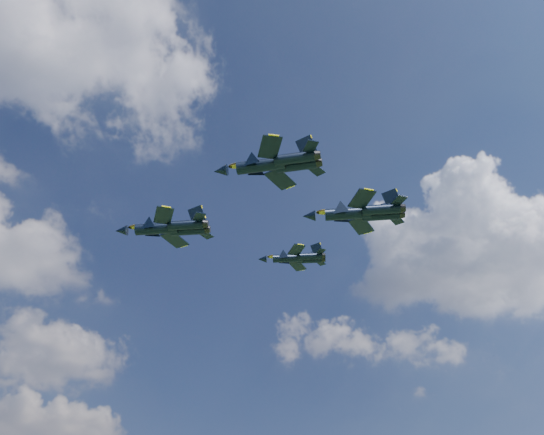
{
  "coord_description": "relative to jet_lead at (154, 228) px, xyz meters",
  "views": [
    {
      "loc": [
        -37.4,
        -74.74,
        3.46
      ],
      "look_at": [
        3.32,
        -0.87,
        58.91
      ],
      "focal_mm": 40.0,
      "sensor_mm": 36.0,
      "label": 1
    }
  ],
  "objects": [
    {
      "name": "jet_lead",
      "position": [
        0.0,
        0.0,
        0.0
      ],
      "size": [
        16.45,
        13.37,
        4.12
      ],
      "rotation": [
        0.0,
        0.0,
        0.96
      ],
      "color": "black"
    },
    {
      "name": "jet_left",
      "position": [
        7.08,
        -24.56,
        -0.65
      ],
      "size": [
        15.31,
        14.05,
        4.0
      ],
      "rotation": [
        0.0,
        0.0,
        0.86
      ],
      "color": "black"
    },
    {
      "name": "jet_right",
      "position": [
        26.9,
        1.53,
        2.31
      ],
      "size": [
        13.2,
        10.28,
        3.27
      ],
      "rotation": [
        0.0,
        0.0,
        1.0
      ],
      "color": "black"
    },
    {
      "name": "jet_slot",
      "position": [
        26.11,
        -19.19,
        0.28
      ],
      "size": [
        16.84,
        13.78,
        4.23
      ],
      "rotation": [
        0.0,
        0.0,
        0.96
      ],
      "color": "black"
    }
  ]
}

